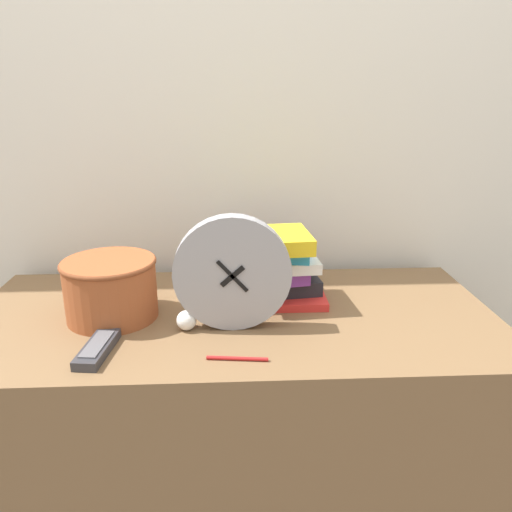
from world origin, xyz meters
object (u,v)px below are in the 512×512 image
at_px(pen, 239,358).
at_px(desk_clock, 235,273).
at_px(book_stack, 274,267).
at_px(basket, 112,287).
at_px(tv_remote, 99,348).
at_px(crumpled_paper_ball, 188,320).

bearing_deg(pen, desk_clock, 91.38).
distance_m(desk_clock, book_stack, 0.19).
bearing_deg(desk_clock, pen, -88.62).
bearing_deg(pen, basket, 143.46).
bearing_deg(book_stack, basket, -167.66).
xyz_separation_m(desk_clock, pen, (0.00, -0.15, -0.13)).
height_order(book_stack, tv_remote, book_stack).
height_order(basket, tv_remote, basket).
bearing_deg(tv_remote, book_stack, 34.14).
bearing_deg(book_stack, tv_remote, -145.86).
bearing_deg(tv_remote, crumpled_paper_ball, 29.40).
bearing_deg(desk_clock, basket, 166.59).
xyz_separation_m(desk_clock, tv_remote, (-0.28, -0.11, -0.12)).
height_order(book_stack, crumpled_paper_ball, book_stack).
distance_m(basket, crumpled_paper_ball, 0.20).
distance_m(book_stack, basket, 0.40).
relative_size(book_stack, tv_remote, 1.69).
relative_size(book_stack, basket, 1.19).
relative_size(tv_remote, pen, 1.25).
relative_size(tv_remote, crumpled_paper_ball, 3.43).
xyz_separation_m(book_stack, tv_remote, (-0.38, -0.26, -0.08)).
height_order(basket, pen, basket).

